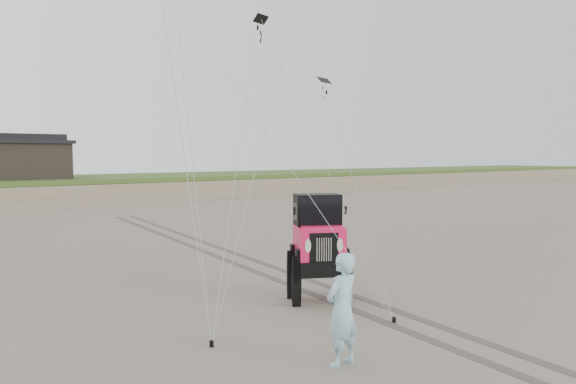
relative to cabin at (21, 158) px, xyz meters
name	(u,v)px	position (x,y,z in m)	size (l,w,h in m)	color
ground	(368,326)	(-2.00, -37.00, -3.24)	(160.00, 160.00, 0.00)	#6B6054
cabin	(21,158)	(0.00, 0.00, 0.00)	(6.40, 5.40, 3.35)	black
jeep	(319,259)	(-1.50, -34.91, -2.21)	(2.39, 5.53, 2.06)	#F01B51
man	(342,309)	(-3.91, -38.21, -2.29)	(0.69, 0.46, 1.90)	#81B9C7
stake_main	(212,344)	(-5.16, -36.07, -3.18)	(0.08, 0.08, 0.12)	black
stake_aux	(394,320)	(-1.39, -37.16, -3.18)	(0.08, 0.08, 0.12)	black
tire_tracks	(236,259)	(0.00, -29.00, -3.23)	(5.22, 29.74, 0.01)	#4C443D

